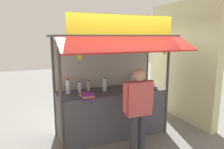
# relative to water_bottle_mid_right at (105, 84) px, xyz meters

# --- Properties ---
(ground_plane) EXTENTS (20.00, 20.00, 0.00)m
(ground_plane) POSITION_rel_water_bottle_mid_right_xyz_m (0.15, -0.04, -1.13)
(ground_plane) COLOR slate
(stall_counter) EXTENTS (2.27, 0.77, 0.99)m
(stall_counter) POSITION_rel_water_bottle_mid_right_xyz_m (0.15, -0.04, -0.63)
(stall_counter) COLOR #4C4C56
(stall_counter) RESTS_ON ground
(stall_structure) EXTENTS (2.47, 1.55, 2.50)m
(stall_structure) POSITION_rel_water_bottle_mid_right_xyz_m (0.15, 0.02, 0.39)
(stall_structure) COLOR #4C4742
(stall_structure) RESTS_ON ground
(water_bottle_mid_right) EXTENTS (0.08, 0.08, 0.30)m
(water_bottle_mid_right) POSITION_rel_water_bottle_mid_right_xyz_m (0.00, 0.00, 0.00)
(water_bottle_mid_right) COLOR silver
(water_bottle_mid_right) RESTS_ON stall_counter
(water_bottle_back_left) EXTENTS (0.08, 0.08, 0.30)m
(water_bottle_back_left) POSITION_rel_water_bottle_mid_right_xyz_m (0.79, 0.25, -0.00)
(water_bottle_back_left) COLOR silver
(water_bottle_back_left) RESTS_ON stall_counter
(water_bottle_left) EXTENTS (0.06, 0.06, 0.23)m
(water_bottle_left) POSITION_rel_water_bottle_mid_right_xyz_m (-0.31, 0.16, -0.03)
(water_bottle_left) COLOR silver
(water_bottle_left) RESTS_ON stall_counter
(water_bottle_rear_center) EXTENTS (0.09, 0.09, 0.32)m
(water_bottle_rear_center) POSITION_rel_water_bottle_mid_right_xyz_m (-0.74, 0.11, 0.01)
(water_bottle_rear_center) COLOR silver
(water_bottle_rear_center) RESTS_ON stall_counter
(water_bottle_center) EXTENTS (0.07, 0.07, 0.25)m
(water_bottle_center) POSITION_rel_water_bottle_mid_right_xyz_m (-0.52, 0.08, -0.03)
(water_bottle_center) COLOR silver
(water_bottle_center) RESTS_ON stall_counter
(magazine_stack_far_right) EXTENTS (0.28, 0.33, 0.07)m
(magazine_stack_far_right) POSITION_rel_water_bottle_mid_right_xyz_m (-0.48, -0.34, -0.11)
(magazine_stack_far_right) COLOR blue
(magazine_stack_far_right) RESTS_ON stall_counter
(magazine_stack_right) EXTENTS (0.26, 0.32, 0.04)m
(magazine_stack_right) POSITION_rel_water_bottle_mid_right_xyz_m (0.74, -0.09, -0.12)
(magazine_stack_right) COLOR white
(magazine_stack_right) RESTS_ON stall_counter
(magazine_stack_far_left) EXTENTS (0.22, 0.24, 0.04)m
(magazine_stack_far_left) POSITION_rel_water_bottle_mid_right_xyz_m (1.05, -0.15, -0.12)
(magazine_stack_far_left) COLOR orange
(magazine_stack_far_left) RESTS_ON stall_counter
(banana_bunch_inner_left) EXTENTS (0.09, 0.09, 0.29)m
(banana_bunch_inner_left) POSITION_rel_water_bottle_mid_right_xyz_m (-0.65, -0.52, 0.68)
(banana_bunch_inner_left) COLOR #332D23
(banana_bunch_inner_right) EXTENTS (0.08, 0.09, 0.25)m
(banana_bunch_inner_right) POSITION_rel_water_bottle_mid_right_xyz_m (1.11, -0.52, 0.71)
(banana_bunch_inner_right) COLOR #332D23
(banana_bunch_leftmost) EXTENTS (0.09, 0.09, 0.26)m
(banana_bunch_leftmost) POSITION_rel_water_bottle_mid_right_xyz_m (0.67, -0.52, 0.72)
(banana_bunch_leftmost) COLOR #332D23
(vendor_person) EXTENTS (0.60, 0.23, 1.58)m
(vendor_person) POSITION_rel_water_bottle_mid_right_xyz_m (0.27, -0.94, -0.17)
(vendor_person) COLOR #383842
(vendor_person) RESTS_ON ground
(neighbour_wall) EXTENTS (0.20, 2.40, 2.99)m
(neighbour_wall) POSITION_rel_water_bottle_mid_right_xyz_m (2.22, 0.26, 0.37)
(neighbour_wall) COLOR beige
(neighbour_wall) RESTS_ON ground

